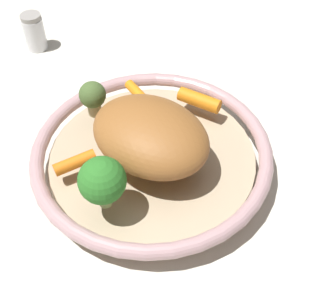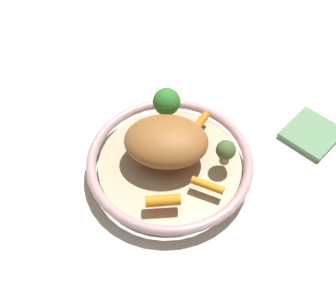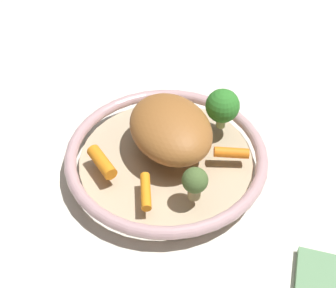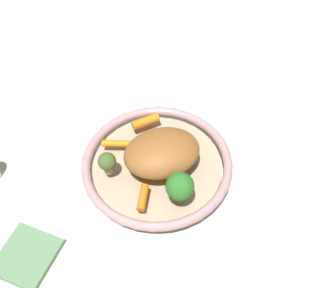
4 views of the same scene
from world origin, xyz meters
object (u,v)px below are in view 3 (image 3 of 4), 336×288
object	(u,v)px
baby_carrot_right	(102,162)
broccoli_floret_large	(223,106)
baby_carrot_back	(146,191)
baby_carrot_left	(231,153)
broccoli_floret_edge	(195,182)
roast_chicken_piece	(169,128)
serving_bowl	(166,159)

from	to	relation	value
baby_carrot_right	broccoli_floret_large	world-z (taller)	broccoli_floret_large
baby_carrot_back	baby_carrot_left	bearing A→B (deg)	150.90
baby_carrot_right	broccoli_floret_large	bearing A→B (deg)	146.64
baby_carrot_right	baby_carrot_back	world-z (taller)	baby_carrot_right
broccoli_floret_edge	broccoli_floret_large	xyz separation A→B (m)	(-0.16, -0.03, 0.01)
baby_carrot_back	broccoli_floret_edge	xyz separation A→B (m)	(-0.03, 0.06, 0.03)
roast_chicken_piece	baby_carrot_back	size ratio (longest dim) A/B	2.58
roast_chicken_piece	baby_carrot_left	bearing A→B (deg)	103.74
broccoli_floret_large	baby_carrot_right	bearing A→B (deg)	-33.36
serving_bowl	roast_chicken_piece	size ratio (longest dim) A/B	2.04
roast_chicken_piece	baby_carrot_right	distance (m)	0.12
serving_bowl	baby_carrot_right	size ratio (longest dim) A/B	5.21
serving_bowl	broccoli_floret_edge	distance (m)	0.12
baby_carrot_back	broccoli_floret_large	xyz separation A→B (m)	(-0.19, 0.03, 0.04)
baby_carrot_left	roast_chicken_piece	bearing A→B (deg)	-76.26
serving_bowl	baby_carrot_right	world-z (taller)	baby_carrot_right
baby_carrot_left	broccoli_floret_edge	world-z (taller)	broccoli_floret_edge
serving_bowl	broccoli_floret_edge	size ratio (longest dim) A/B	6.08
serving_bowl	roast_chicken_piece	distance (m)	0.06
serving_bowl	broccoli_floret_large	size ratio (longest dim) A/B	4.55
baby_carrot_left	broccoli_floret_large	distance (m)	0.08
serving_bowl	baby_carrot_left	bearing A→B (deg)	111.42
baby_carrot_left	broccoli_floret_edge	xyz separation A→B (m)	(0.10, -0.01, 0.02)
baby_carrot_back	broccoli_floret_edge	distance (m)	0.08
baby_carrot_back	broccoli_floret_large	size ratio (longest dim) A/B	0.87
serving_bowl	baby_carrot_back	distance (m)	0.10
serving_bowl	roast_chicken_piece	bearing A→B (deg)	-166.13
serving_bowl	baby_carrot_back	world-z (taller)	baby_carrot_back
baby_carrot_left	baby_carrot_back	world-z (taller)	baby_carrot_left
baby_carrot_left	broccoli_floret_edge	bearing A→B (deg)	-7.00
serving_bowl	broccoli_floret_large	distance (m)	0.13
baby_carrot_left	broccoli_floret_edge	distance (m)	0.11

